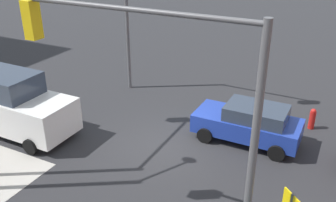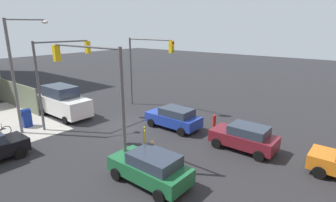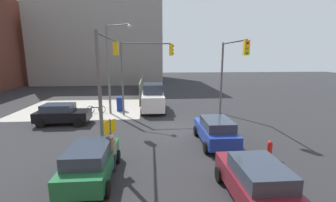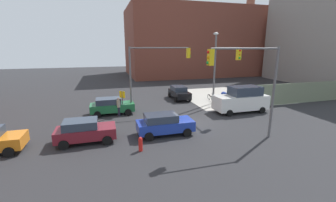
# 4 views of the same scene
# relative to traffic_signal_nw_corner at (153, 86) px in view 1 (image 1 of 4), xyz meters

# --- Properties ---
(ground_plane) EXTENTS (120.00, 120.00, 0.00)m
(ground_plane) POSITION_rel_traffic_signal_nw_corner_xyz_m (2.05, -4.50, -4.68)
(ground_plane) COLOR #28282B
(traffic_signal_nw_corner) EXTENTS (6.32, 0.36, 6.50)m
(traffic_signal_nw_corner) POSITION_rel_traffic_signal_nw_corner_xyz_m (0.00, 0.00, 0.00)
(traffic_signal_nw_corner) COLOR #59595B
(traffic_signal_nw_corner) RESTS_ON ground
(traffic_signal_se_corner) EXTENTS (5.37, 0.36, 6.50)m
(traffic_signal_se_corner) POSITION_rel_traffic_signal_nw_corner_xyz_m (4.51, -9.00, -0.06)
(traffic_signal_se_corner) COLOR #59595B
(traffic_signal_se_corner) RESTS_ON ground
(traffic_signal_ne_corner) EXTENTS (0.36, 4.70, 6.50)m
(traffic_signal_ne_corner) POSITION_rel_traffic_signal_nw_corner_xyz_m (6.55, -1.76, -0.10)
(traffic_signal_ne_corner) COLOR #59595B
(traffic_signal_ne_corner) RESTS_ON ground
(fire_hydrant) EXTENTS (0.26, 0.26, 0.94)m
(fire_hydrant) POSITION_rel_traffic_signal_nw_corner_xyz_m (-2.95, -8.70, -4.19)
(fire_hydrant) COLOR red
(fire_hydrant) RESTS_ON ground
(hatchback_blue) EXTENTS (4.23, 2.02, 1.62)m
(hatchback_blue) POSITION_rel_traffic_signal_nw_corner_xyz_m (-0.78, -6.41, -3.84)
(hatchback_blue) COLOR #1E389E
(hatchback_blue) RESTS_ON ground
(van_white_delivery) EXTENTS (5.40, 2.32, 2.62)m
(van_white_delivery) POSITION_rel_traffic_signal_nw_corner_xyz_m (8.35, -2.70, -3.40)
(van_white_delivery) COLOR white
(van_white_delivery) RESTS_ON ground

